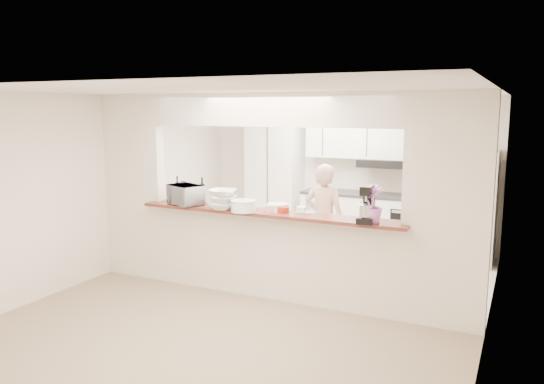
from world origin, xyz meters
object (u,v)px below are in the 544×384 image
Objects in this scene: toaster_oven at (185,195)px; person at (324,221)px; refrigerator at (469,207)px; stand_mixer at (367,206)px.

person reaches higher than toaster_oven.
person is (1.47, 1.17, -0.43)m from toaster_oven.
stand_mixer is at bearing -106.03° from refrigerator.
stand_mixer reaches higher than toaster_oven.
stand_mixer is at bearing 130.56° from person.
person is at bearing 127.63° from stand_mixer.
stand_mixer is (-0.80, -2.79, 0.42)m from refrigerator.
refrigerator is 4.18× the size of stand_mixer.
stand_mixer is (2.40, -0.04, 0.05)m from toaster_oven.
person is at bearing 61.45° from toaster_oven.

